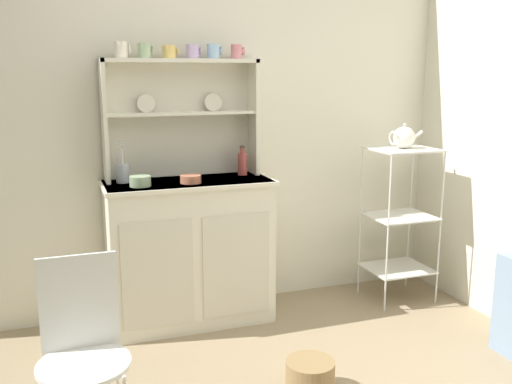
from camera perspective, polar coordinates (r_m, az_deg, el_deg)
The scene contains 17 objects.
wall_back at distance 3.77m, azimuth -4.41°, elevation 7.16°, with size 3.84×0.05×2.50m, color silver.
hutch_cabinet at distance 3.62m, azimuth -6.59°, elevation -5.78°, with size 1.02×0.45×0.91m.
hutch_shelf_unit at distance 3.62m, azimuth -7.52°, elevation 8.13°, with size 0.95×0.18×0.73m.
bakers_rack at distance 4.03m, azimuth 14.11°, elevation -1.75°, with size 0.42×0.37×1.06m.
wire_chair at distance 2.42m, azimuth -16.88°, elevation -14.05°, with size 0.36×0.36×0.85m.
floor_basket at distance 2.98m, azimuth 5.38°, elevation -17.81°, with size 0.24×0.24×0.17m, color #93754C.
cup_cream_0 at distance 3.51m, azimuth -13.21°, elevation 13.57°, with size 0.09×0.07×0.09m.
cup_sage_1 at distance 3.53m, azimuth -10.99°, elevation 13.61°, with size 0.09×0.07×0.09m.
cup_gold_2 at distance 3.56m, azimuth -8.58°, elevation 13.58°, with size 0.09×0.08×0.08m.
cup_lilac_3 at distance 3.59m, azimuth -6.28°, elevation 13.67°, with size 0.09×0.08×0.08m.
cup_sky_4 at distance 3.62m, azimuth -4.24°, elevation 13.74°, with size 0.09×0.08×0.09m.
cup_rose_5 at distance 3.66m, azimuth -1.93°, elevation 13.74°, with size 0.08×0.07×0.09m.
bowl_mixing_large at distance 3.38m, azimuth -11.41°, elevation 1.06°, with size 0.12×0.12×0.06m, color #9EB78E.
bowl_floral_medium at distance 3.43m, azimuth -6.49°, elevation 1.29°, with size 0.12×0.12×0.05m, color #C67556.
jam_bottle at distance 3.68m, azimuth -1.36°, elevation 2.89°, with size 0.06×0.06×0.19m.
utensil_jar at distance 3.51m, azimuth -13.08°, elevation 1.88°, with size 0.08×0.08×0.25m.
porcelain_teapot at distance 3.94m, azimuth 14.46°, elevation 5.26°, with size 0.24×0.15×0.17m.
Camera 1 is at (-0.99, -1.99, 1.56)m, focal length 40.33 mm.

